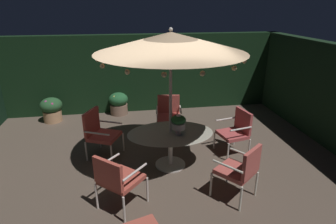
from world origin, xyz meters
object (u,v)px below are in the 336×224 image
at_px(patio_chair_south, 99,131).
at_px(potted_plant_back_center, 52,109).
at_px(centerpiece_planter, 178,122).
at_px(patio_chair_southeast, 169,112).
at_px(patio_dining_table, 170,139).
at_px(patio_chair_northeast, 241,168).
at_px(patio_chair_north, 117,178).
at_px(patio_chair_east, 237,129).
at_px(patio_umbrella, 171,43).
at_px(potted_plant_right_far, 119,103).

relative_size(patio_chair_south, potted_plant_back_center, 1.50).
bearing_deg(centerpiece_planter, patio_chair_southeast, 87.10).
bearing_deg(centerpiece_planter, potted_plant_back_center, 136.10).
bearing_deg(potted_plant_back_center, patio_chair_southeast, -22.26).
bearing_deg(patio_dining_table, patio_chair_northeast, -51.78).
height_order(patio_chair_north, potted_plant_back_center, patio_chair_north).
relative_size(patio_chair_northeast, patio_chair_east, 1.03).
relative_size(patio_umbrella, potted_plant_right_far, 4.14).
xyz_separation_m(patio_dining_table, potted_plant_right_far, (-1.03, 3.04, -0.25)).
height_order(centerpiece_planter, potted_plant_right_far, centerpiece_planter).
height_order(patio_dining_table, patio_chair_east, patio_chair_east).
xyz_separation_m(patio_dining_table, patio_umbrella, (0.00, 0.00, 1.86)).
distance_m(patio_chair_south, potted_plant_back_center, 2.58).
height_order(patio_chair_northeast, patio_chair_east, patio_chair_northeast).
bearing_deg(patio_chair_north, potted_plant_back_center, 114.88).
bearing_deg(patio_chair_northeast, potted_plant_back_center, 133.62).
bearing_deg(potted_plant_right_far, patio_umbrella, -71.35).
distance_m(patio_chair_east, patio_chair_southeast, 1.76).
xyz_separation_m(patio_umbrella, patio_chair_southeast, (0.22, 1.52, -1.89)).
distance_m(patio_chair_northeast, potted_plant_back_center, 5.51).
distance_m(patio_umbrella, patio_chair_southeast, 2.44).
height_order(patio_umbrella, patio_chair_north, patio_umbrella).
bearing_deg(patio_chair_southeast, potted_plant_back_center, 157.74).
bearing_deg(patio_chair_north, patio_chair_southeast, 64.84).
xyz_separation_m(patio_chair_southeast, potted_plant_right_far, (-1.24, 1.52, -0.21)).
distance_m(patio_dining_table, potted_plant_back_center, 3.98).
bearing_deg(potted_plant_back_center, centerpiece_planter, -43.90).
distance_m(patio_umbrella, patio_chair_north, 2.42).
bearing_deg(patio_chair_northeast, patio_chair_south, 141.86).
xyz_separation_m(patio_chair_southeast, patio_chair_south, (-1.63, -0.88, 0.03)).
height_order(patio_dining_table, patio_chair_southeast, patio_chair_southeast).
height_order(patio_chair_east, patio_chair_south, patio_chair_south).
height_order(patio_chair_east, potted_plant_right_far, patio_chair_east).
height_order(centerpiece_planter, patio_chair_southeast, centerpiece_planter).
xyz_separation_m(patio_chair_east, potted_plant_back_center, (-4.35, 2.46, -0.18)).
xyz_separation_m(patio_chair_north, potted_plant_back_center, (-1.82, 3.92, -0.21)).
bearing_deg(patio_umbrella, patio_dining_table, -122.10).
bearing_deg(patio_umbrella, patio_chair_south, 155.41).
distance_m(centerpiece_planter, patio_chair_southeast, 1.67).
bearing_deg(patio_chair_south, patio_umbrella, -24.59).
distance_m(patio_chair_north, patio_chair_northeast, 1.98).
xyz_separation_m(patio_dining_table, patio_chair_east, (1.51, 0.32, -0.04)).
bearing_deg(patio_chair_east, potted_plant_right_far, 132.94).
bearing_deg(potted_plant_right_far, patio_chair_east, -47.06).
relative_size(patio_chair_northeast, patio_chair_southeast, 1.04).
xyz_separation_m(centerpiece_planter, patio_chair_southeast, (0.08, 1.62, -0.43)).
height_order(patio_umbrella, potted_plant_back_center, patio_umbrella).
relative_size(patio_chair_northeast, patio_chair_south, 0.97).
relative_size(patio_dining_table, patio_chair_northeast, 1.70).
bearing_deg(centerpiece_planter, patio_dining_table, 145.51).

